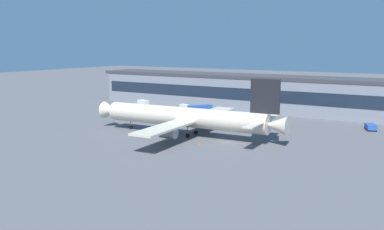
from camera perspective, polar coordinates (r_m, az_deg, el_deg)
ground_plane at (r=107.42m, az=4.66°, el=-3.65°), size 600.00×600.00×0.00m
terminal_building at (r=156.50m, az=13.84°, el=2.64°), size 167.61×16.40×13.12m
airliner at (r=113.90m, az=-0.65°, el=-0.30°), size 55.94×47.89×16.13m
pushback_tractor at (r=132.09m, az=22.91°, el=-1.46°), size 4.16×5.42×1.75m
follow_me_car at (r=161.76m, az=-1.00°, el=1.16°), size 4.79×3.58×1.85m
fuel_truck at (r=148.88m, az=1.02°, el=0.76°), size 7.39×8.33×3.35m
crew_van at (r=170.20m, az=-6.56°, el=1.63°), size 5.63×3.71×2.55m
traffic_cone_0 at (r=104.44m, az=1.02°, el=-3.84°), size 0.46×0.46×0.57m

